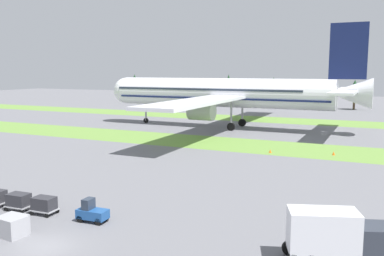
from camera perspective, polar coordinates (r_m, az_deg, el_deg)
ground_plane at (r=33.23m, az=-19.33°, el=-15.04°), size 400.00×400.00×0.00m
grass_strip_near at (r=72.11m, az=6.84°, el=-2.30°), size 320.00×13.11×0.01m
grass_strip_far at (r=108.75m, az=13.07°, el=0.99°), size 320.00×13.11×0.01m
airliner at (r=92.36m, az=4.83°, el=4.82°), size 58.73×72.15×21.73m
baggage_tug at (r=36.93m, az=-13.50°, el=-11.11°), size 2.67×1.44×1.97m
cargo_dolly_lead at (r=39.89m, az=-19.52°, el=-9.75°), size 2.28×1.62×1.55m
cargo_dolly_second at (r=41.80m, az=-22.56°, el=-9.10°), size 2.28×1.62×1.55m
catering_truck at (r=29.96m, az=19.16°, el=-13.59°), size 7.32×4.48×3.58m
ground_crew_marshaller at (r=33.71m, az=17.04°, el=-12.88°), size 0.55×0.36×1.74m
uld_container_1 at (r=36.06m, az=-23.22°, el=-12.10°), size 2.00×1.60×1.53m
uld_container_2 at (r=35.81m, az=-23.35°, el=-12.23°), size 2.15×1.80×1.54m
taxiway_marker_0 at (r=65.90m, az=10.62°, el=-3.12°), size 0.44×0.44×0.52m
taxiway_marker_1 at (r=66.52m, az=18.75°, el=-3.28°), size 0.44×0.44×0.59m
distant_tree_line at (r=144.91m, az=16.70°, el=5.25°), size 147.87×9.82×12.50m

